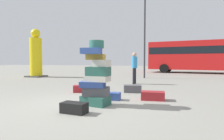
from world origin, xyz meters
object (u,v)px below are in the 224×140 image
Objects in this scene: suitcase_tower at (96,78)px; suitcase_maroon_right_side at (82,89)px; suitcase_navy_upright_blue at (108,96)px; yellow_dummy_statue at (36,56)px; suitcase_charcoal_white_trunk at (133,89)px; suitcase_black_foreground_near at (74,108)px; suitcase_maroon_behind_tower at (153,96)px; parked_bus at (198,55)px; lamp_post at (145,19)px; person_bearded_onlooker at (134,65)px.

suitcase_maroon_right_side is at bearing 125.16° from suitcase_tower.
yellow_dummy_statue reaches higher than suitcase_navy_upright_blue.
suitcase_black_foreground_near is at bearing -113.90° from suitcase_charcoal_white_trunk.
suitcase_navy_upright_blue is at bearing 86.25° from suitcase_black_foreground_near.
suitcase_maroon_behind_tower reaches higher than suitcase_black_foreground_near.
suitcase_tower is 0.19× the size of parked_bus.
parked_bus is 8.57m from lamp_post.
parked_bus reaches higher than person_bearded_onlooker.
suitcase_black_foreground_near is 6.15m from person_bearded_onlooker.
yellow_dummy_statue reaches higher than suitcase_black_foreground_near.
suitcase_maroon_right_side is 8.60m from yellow_dummy_statue.
suitcase_tower is 2.34× the size of suitcase_navy_upright_blue.
yellow_dummy_statue is at bearing 142.80° from suitcase_maroon_behind_tower.
suitcase_charcoal_white_trunk is 0.10× the size of lamp_post.
lamp_post is (0.42, 9.77, 4.06)m from suitcase_black_foreground_near.
person_bearded_onlooker is at bearing 104.87° from suitcase_maroon_behind_tower.
parked_bus is (12.43, 8.41, 0.22)m from yellow_dummy_statue.
yellow_dummy_statue is at bearing -169.89° from lamp_post.
suitcase_navy_upright_blue is 4.42m from person_bearded_onlooker.
person_bearded_onlooker is at bearing 85.75° from suitcase_navy_upright_blue.
suitcase_black_foreground_near is at bearing -91.86° from suitcase_maroon_right_side.
suitcase_black_foreground_near is 3.46m from suitcase_charcoal_white_trunk.
lamp_post is at bearing -172.75° from person_bearded_onlooker.
suitcase_tower is 1.14m from suitcase_black_foreground_near.
suitcase_charcoal_white_trunk is 9.88m from yellow_dummy_statue.
parked_bus is at bearing 57.88° from lamp_post.
suitcase_charcoal_white_trunk is (1.94, 0.51, 0.01)m from suitcase_maroon_right_side.
suitcase_black_foreground_near is 17.50m from parked_bus.
suitcase_maroon_right_side is (-2.83, 0.75, -0.00)m from suitcase_maroon_behind_tower.
yellow_dummy_statue is (-7.63, 8.33, 1.49)m from suitcase_black_foreground_near.
suitcase_navy_upright_blue is 1.12× the size of suitcase_maroon_right_side.
suitcase_tower is 5.15m from person_bearded_onlooker.
suitcase_navy_upright_blue is 0.21× the size of yellow_dummy_statue.
parked_bus reaches higher than suitcase_navy_upright_blue.
suitcase_black_foreground_near is at bearing -101.82° from suitcase_tower.
suitcase_tower is 2.43m from suitcase_maroon_right_side.
parked_bus is (4.02, 13.38, 1.69)m from suitcase_charcoal_white_trunk.
person_bearded_onlooker reaches higher than suitcase_black_foreground_near.
suitcase_tower is at bearing -78.77° from suitcase_maroon_right_side.
suitcase_tower reaches higher than suitcase_navy_upright_blue.
parked_bus is at bearing 74.53° from suitcase_maroon_behind_tower.
yellow_dummy_statue reaches higher than parked_bus.
lamp_post is (0.22, 8.83, 3.44)m from suitcase_tower.
parked_bus is at bearing 79.66° from suitcase_black_foreground_near.
suitcase_maroon_behind_tower is at bearing -33.79° from yellow_dummy_statue.
lamp_post reaches higher than suitcase_navy_upright_blue.
suitcase_charcoal_white_trunk is 14.07m from parked_bus.
suitcase_navy_upright_blue is at bearing -117.69° from suitcase_charcoal_white_trunk.
suitcase_navy_upright_blue is (0.29, 1.75, -0.01)m from suitcase_black_foreground_near.
suitcase_navy_upright_blue is 0.46× the size of person_bearded_onlooker.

